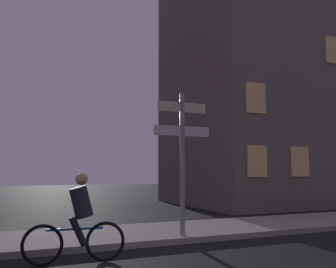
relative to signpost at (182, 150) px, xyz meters
name	(u,v)px	position (x,y,z in m)	size (l,w,h in m)	color
sidewalk_kerb	(146,234)	(-0.58, 0.91, -2.07)	(40.00, 2.63, 0.14)	gray
signpost	(182,150)	(0.00, 0.00, 0.00)	(1.47, 0.12, 3.40)	gray
cyclist	(78,221)	(-2.69, -1.22, -1.39)	(1.82, 0.36, 1.61)	black
building_right_block	(261,78)	(8.18, 7.43, 4.28)	(8.46, 7.41, 12.84)	#6B6056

